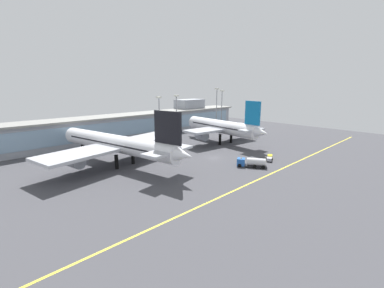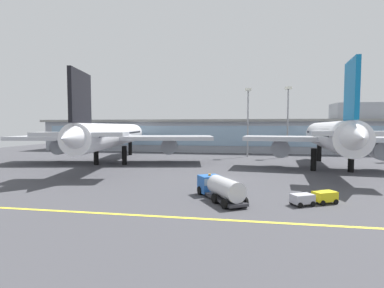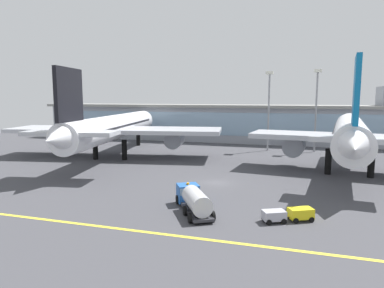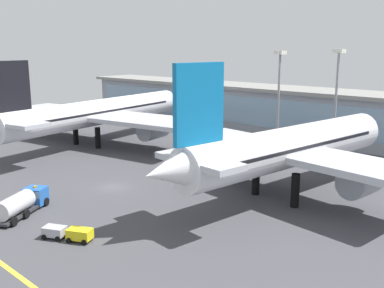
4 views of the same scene
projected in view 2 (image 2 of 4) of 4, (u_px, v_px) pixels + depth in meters
The scene contains 9 objects.
ground_plane at pixel (223, 179), 49.88m from camera, with size 190.79×190.79×0.00m, color #424247.
taxiway_centreline_stripe at pixel (207, 219), 28.25m from camera, with size 152.63×0.50×0.01m, color yellow.
terminal_building at pixel (239, 134), 101.37m from camera, with size 139.28×14.00×16.37m.
airliner_near_left at pixel (114, 136), 70.56m from camera, with size 48.80×57.97×18.17m.
airliner_near_right at pixel (330, 136), 59.98m from camera, with size 35.53×47.71×18.82m.
fuel_tanker_truck at pixel (220, 187), 35.62m from camera, with size 6.70×9.02×2.90m.
baggage_tug_near at pixel (315, 198), 33.51m from camera, with size 5.67×3.99×1.40m.
apron_light_mast_west at pixel (288, 110), 83.73m from camera, with size 1.80×1.80×20.11m.
apron_light_mast_east at pixel (248, 111), 84.45m from camera, with size 1.80×1.80×19.76m.
Camera 2 is at (3.29, -49.58, 9.00)m, focal length 27.39 mm.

